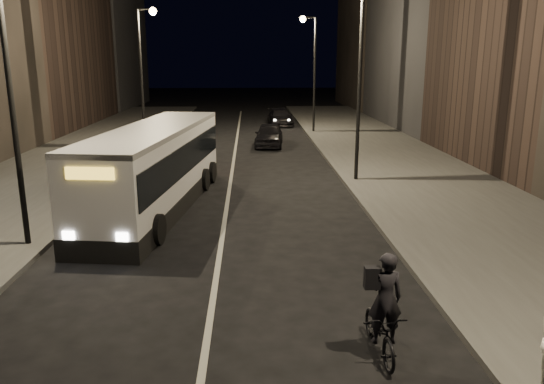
{
  "coord_description": "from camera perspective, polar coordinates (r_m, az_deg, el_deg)",
  "views": [
    {
      "loc": [
        0.89,
        -10.88,
        5.39
      ],
      "look_at": [
        1.54,
        4.47,
        1.5
      ],
      "focal_mm": 35.0,
      "sensor_mm": 36.0,
      "label": 1
    }
  ],
  "objects": [
    {
      "name": "streetlight_left_near",
      "position": [
        16.12,
        -25.79,
        12.74
      ],
      "size": [
        1.2,
        0.44,
        8.12
      ],
      "color": "black",
      "rests_on": "sidewalk_left"
    },
    {
      "name": "ground",
      "position": [
        12.17,
        -6.49,
        -12.17
      ],
      "size": [
        180.0,
        180.0,
        0.0
      ],
      "primitive_type": "plane",
      "color": "black",
      "rests_on": "ground"
    },
    {
      "name": "car_far",
      "position": [
        44.17,
        0.9,
        8.03
      ],
      "size": [
        2.15,
        4.55,
        1.28
      ],
      "primitive_type": "imported",
      "rotation": [
        0.0,
        0.0,
        0.08
      ],
      "color": "black",
      "rests_on": "ground"
    },
    {
      "name": "city_bus",
      "position": [
        19.74,
        -12.41,
        2.9
      ],
      "size": [
        3.74,
        11.31,
        3.0
      ],
      "rotation": [
        0.0,
        0.0,
        -0.13
      ],
      "color": "silver",
      "rests_on": "ground"
    },
    {
      "name": "sidewalk_right",
      "position": [
        26.55,
        14.3,
        2.22
      ],
      "size": [
        7.0,
        70.0,
        0.16
      ],
      "primitive_type": "cube",
      "color": "#3D3D3A",
      "rests_on": "ground"
    },
    {
      "name": "streetlight_left_far",
      "position": [
        33.46,
        -13.53,
        13.78
      ],
      "size": [
        1.2,
        0.44,
        8.12
      ],
      "color": "black",
      "rests_on": "sidewalk_left"
    },
    {
      "name": "sidewalk_left",
      "position": [
        27.11,
        -22.64,
        1.81
      ],
      "size": [
        7.0,
        70.0,
        0.16
      ],
      "primitive_type": "cube",
      "color": "#3D3D3A",
      "rests_on": "ground"
    },
    {
      "name": "streetlight_right_far",
      "position": [
        39.13,
        4.23,
        14.12
      ],
      "size": [
        1.2,
        0.44,
        8.12
      ],
      "color": "black",
      "rests_on": "sidewalk_right"
    },
    {
      "name": "car_near",
      "position": [
        33.46,
        -0.33,
        6.16
      ],
      "size": [
        2.0,
        4.29,
        1.42
      ],
      "primitive_type": "imported",
      "rotation": [
        0.0,
        0.0,
        -0.08
      ],
      "color": "black",
      "rests_on": "ground"
    },
    {
      "name": "streetlight_right_mid",
      "position": [
        23.31,
        8.84,
        13.97
      ],
      "size": [
        1.2,
        0.44,
        8.12
      ],
      "color": "black",
      "rests_on": "sidewalk_right"
    },
    {
      "name": "cyclist_on_bicycle",
      "position": [
        10.21,
        11.7,
        -13.46
      ],
      "size": [
        0.72,
        1.84,
        2.09
      ],
      "rotation": [
        0.0,
        0.0,
        0.05
      ],
      "color": "black",
      "rests_on": "ground"
    },
    {
      "name": "car_mid",
      "position": [
        32.72,
        -10.33,
        5.79
      ],
      "size": [
        1.65,
        4.47,
        1.46
      ],
      "primitive_type": "imported",
      "rotation": [
        0.0,
        0.0,
        3.12
      ],
      "color": "#333336",
      "rests_on": "ground"
    }
  ]
}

